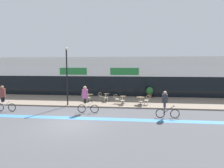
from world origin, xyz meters
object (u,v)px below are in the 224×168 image
object	(u,v)px
cafe_chair_0_side	(84,96)
cafe_chair_2_near	(123,100)
cyclist_1	(86,97)
bistro_table_0	(90,96)
cafe_chair_0_near	(88,97)
cafe_chair_1_near	(106,97)
cafe_chair_2_side	(117,98)
bistro_table_1	(107,96)
cafe_chair_3_near	(141,101)
bistro_table_3	(140,99)
cyclist_0	(3,96)
cafe_chair_1_side	(101,96)
cafe_chair_3_side	(147,99)
lamp_post	(67,72)
cyclist_2	(166,103)
planter_pot	(150,92)
bistro_table_2	(123,98)

from	to	relation	value
cafe_chair_0_side	cafe_chair_2_near	bearing A→B (deg)	-19.90
cyclist_1	bistro_table_0	bearing A→B (deg)	98.32
cafe_chair_0_near	cafe_chair_1_near	world-z (taller)	same
cafe_chair_2_side	cyclist_1	xyz separation A→B (m)	(-2.23, -3.19, 0.65)
cafe_chair_0_near	cafe_chair_2_side	xyz separation A→B (m)	(2.89, -0.35, 0.00)
bistro_table_1	cafe_chair_3_near	world-z (taller)	cafe_chair_3_near
cafe_chair_1_near	cafe_chair_2_side	xyz separation A→B (m)	(1.13, -0.55, 0.00)
bistro_table_3	cyclist_0	world-z (taller)	cyclist_0
cafe_chair_2_near	cyclist_0	size ratio (longest dim) A/B	0.42
cafe_chair_1_side	cafe_chair_3_side	world-z (taller)	same
cyclist_0	cafe_chair_3_side	bearing A→B (deg)	13.38
cafe_chair_1_near	cyclist_1	distance (m)	3.95
bistro_table_3	cafe_chair_2_side	world-z (taller)	cafe_chair_2_side
cafe_chair_3_side	lamp_post	distance (m)	7.90
cafe_chair_0_side	cyclist_1	distance (m)	4.42
bistro_table_3	cafe_chair_3_near	world-z (taller)	cafe_chair_3_near
bistro_table_1	cafe_chair_0_side	size ratio (longest dim) A/B	0.86
cafe_chair_3_side	bistro_table_3	bearing A→B (deg)	0.21
cafe_chair_3_side	lamp_post	size ratio (longest dim) A/B	0.17
cyclist_0	cyclist_2	bearing A→B (deg)	-3.62
bistro_table_3	cyclist_2	size ratio (longest dim) A/B	0.40
bistro_table_1	cyclist_1	size ratio (longest dim) A/B	0.36
cafe_chair_1_near	cafe_chair_2_side	size ratio (longest dim) A/B	1.00
bistro_table_0	bistro_table_1	xyz separation A→B (m)	(1.77, 0.19, 0.03)
cafe_chair_2_side	planter_pot	world-z (taller)	planter_pot
bistro_table_2	cyclist_0	size ratio (longest dim) A/B	0.34
cafe_chair_2_near	cafe_chair_1_near	bearing A→B (deg)	62.90
bistro_table_0	cyclist_1	distance (m)	4.28
bistro_table_0	cafe_chair_3_side	bearing A→B (deg)	-12.35
cyclist_1	cyclist_2	size ratio (longest dim) A/B	1.09
cafe_chair_1_near	cafe_chair_0_side	bearing A→B (deg)	82.18
cyclist_0	cafe_chair_2_near	bearing A→B (deg)	14.83
bistro_table_2	lamp_post	distance (m)	5.85
cafe_chair_1_near	cafe_chair_3_near	distance (m)	3.70
bistro_table_1	cafe_chair_0_near	world-z (taller)	cafe_chair_0_near
cyclist_1	bistro_table_2	bearing A→B (deg)	47.55
bistro_table_0	cafe_chair_3_side	size ratio (longest dim) A/B	0.83
cafe_chair_0_side	cafe_chair_2_side	distance (m)	3.65
cafe_chair_1_side	cafe_chair_2_near	distance (m)	2.96
bistro_table_2	planter_pot	world-z (taller)	planter_pot
cafe_chair_3_side	bistro_table_1	bearing A→B (deg)	-19.69
cafe_chair_3_side	cyclist_1	bearing A→B (deg)	29.68
cafe_chair_0_near	cyclist_1	distance (m)	3.67
bistro_table_3	cyclist_2	bearing A→B (deg)	-66.75
cafe_chair_1_side	cyclist_1	bearing A→B (deg)	-102.25
cafe_chair_0_side	cafe_chair_1_side	xyz separation A→B (m)	(1.77, 0.18, 0.00)
bistro_table_1	bistro_table_0	bearing A→B (deg)	-173.83
cafe_chair_1_side	cyclist_2	world-z (taller)	cyclist_2
bistro_table_3	cafe_chair_1_near	bearing A→B (deg)	166.23
cafe_chair_0_side	lamp_post	world-z (taller)	lamp_post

